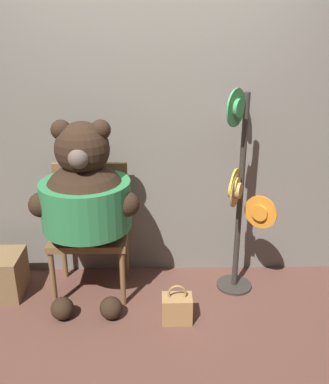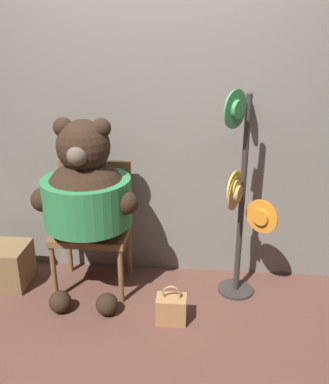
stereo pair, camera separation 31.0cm
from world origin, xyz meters
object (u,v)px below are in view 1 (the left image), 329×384
teddy_bear (86,199)px  handbag_on_ground (177,308)px  chair (91,222)px  hat_display_rack (241,192)px

teddy_bear → handbag_on_ground: size_ratio=4.72×
teddy_bear → handbag_on_ground: (0.65, -0.32, -0.71)m
chair → handbag_on_ground: bearing=-36.1°
chair → teddy_bear: (0.00, -0.16, 0.26)m
hat_display_rack → chair: bearing=174.2°
chair → hat_display_rack: (1.12, -0.11, 0.29)m
chair → teddy_bear: teddy_bear is taller
hat_display_rack → handbag_on_ground: (-0.47, -0.36, -0.74)m
chair → teddy_bear: 0.30m
teddy_bear → hat_display_rack: (1.12, 0.04, 0.03)m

